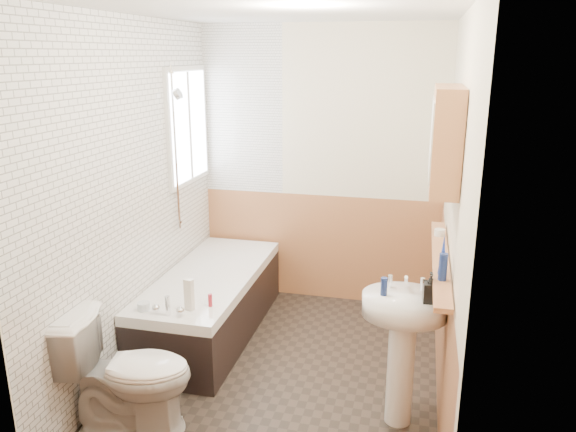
# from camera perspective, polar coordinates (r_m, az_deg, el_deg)

# --- Properties ---
(floor) EXTENTS (2.80, 2.80, 0.00)m
(floor) POSITION_cam_1_polar(r_m,az_deg,el_deg) (4.26, -0.49, -15.61)
(floor) COLOR black
(floor) RESTS_ON ground
(ceiling) EXTENTS (2.80, 2.80, 0.00)m
(ceiling) POSITION_cam_1_polar(r_m,az_deg,el_deg) (3.63, -0.59, 20.25)
(ceiling) COLOR white
(ceiling) RESTS_ON ground
(wall_back) EXTENTS (2.20, 0.02, 2.50)m
(wall_back) POSITION_cam_1_polar(r_m,az_deg,el_deg) (5.10, 3.33, 4.91)
(wall_back) COLOR #EDE3C4
(wall_back) RESTS_ON ground
(wall_front) EXTENTS (2.20, 0.02, 2.50)m
(wall_front) POSITION_cam_1_polar(r_m,az_deg,el_deg) (2.48, -8.52, -7.53)
(wall_front) COLOR #EDE3C4
(wall_front) RESTS_ON ground
(wall_left) EXTENTS (0.02, 2.80, 2.50)m
(wall_left) POSITION_cam_1_polar(r_m,az_deg,el_deg) (4.16, -15.56, 1.76)
(wall_left) COLOR #EDE3C4
(wall_left) RESTS_ON ground
(wall_right) EXTENTS (0.02, 2.80, 2.50)m
(wall_right) POSITION_cam_1_polar(r_m,az_deg,el_deg) (3.66, 16.60, -0.26)
(wall_right) COLOR #EDE3C4
(wall_right) RESTS_ON ground
(wainscot_right) EXTENTS (0.01, 2.80, 1.00)m
(wainscot_right) POSITION_cam_1_polar(r_m,az_deg,el_deg) (3.92, 15.39, -10.81)
(wainscot_right) COLOR #B8784B
(wainscot_right) RESTS_ON wall_right
(wainscot_back) EXTENTS (2.20, 0.01, 1.00)m
(wainscot_back) POSITION_cam_1_polar(r_m,az_deg,el_deg) (5.27, 3.15, -3.15)
(wainscot_back) COLOR #B8784B
(wainscot_back) RESTS_ON wall_back
(tile_cladding_left) EXTENTS (0.01, 2.80, 2.50)m
(tile_cladding_left) POSITION_cam_1_polar(r_m,az_deg,el_deg) (4.15, -15.29, 1.75)
(tile_cladding_left) COLOR white
(tile_cladding_left) RESTS_ON wall_left
(tile_return_back) EXTENTS (0.75, 0.01, 1.50)m
(tile_return_back) POSITION_cam_1_polar(r_m,az_deg,el_deg) (5.18, -4.69, 10.66)
(tile_return_back) COLOR white
(tile_return_back) RESTS_ON wall_back
(window) EXTENTS (0.03, 0.79, 0.99)m
(window) POSITION_cam_1_polar(r_m,az_deg,el_deg) (4.90, -10.06, 8.98)
(window) COLOR white
(window) RESTS_ON wall_left
(bathtub) EXTENTS (0.70, 1.75, 0.67)m
(bathtub) POSITION_cam_1_polar(r_m,az_deg,el_deg) (4.72, -7.84, -8.64)
(bathtub) COLOR black
(bathtub) RESTS_ON floor
(shower_riser) EXTENTS (0.11, 0.09, 1.32)m
(shower_riser) POSITION_cam_1_polar(r_m,az_deg,el_deg) (4.61, -11.35, 7.90)
(shower_riser) COLOR silver
(shower_riser) RESTS_ON wall_left
(toilet) EXTENTS (0.84, 0.57, 0.76)m
(toilet) POSITION_cam_1_polar(r_m,az_deg,el_deg) (3.66, -15.91, -15.11)
(toilet) COLOR white
(toilet) RESTS_ON floor
(sink) EXTENTS (0.50, 0.41, 0.98)m
(sink) POSITION_cam_1_polar(r_m,az_deg,el_deg) (3.54, 11.57, -11.54)
(sink) COLOR white
(sink) RESTS_ON floor
(pine_shelf) EXTENTS (0.10, 1.56, 0.03)m
(pine_shelf) POSITION_cam_1_polar(r_m,az_deg,el_deg) (3.70, 15.22, -4.22)
(pine_shelf) COLOR #B8784B
(pine_shelf) RESTS_ON wall_right
(medicine_cabinet) EXTENTS (0.17, 0.66, 0.60)m
(medicine_cabinet) POSITION_cam_1_polar(r_m,az_deg,el_deg) (3.43, 15.73, 7.57)
(medicine_cabinet) COLOR #B8784B
(medicine_cabinet) RESTS_ON wall_right
(foam_can) EXTENTS (0.05, 0.05, 0.16)m
(foam_can) POSITION_cam_1_polar(r_m,az_deg,el_deg) (3.29, 15.47, -5.01)
(foam_can) COLOR navy
(foam_can) RESTS_ON pine_shelf
(green_bottle) EXTENTS (0.06, 0.06, 0.24)m
(green_bottle) POSITION_cam_1_polar(r_m,az_deg,el_deg) (3.37, 15.48, -3.75)
(green_bottle) COLOR #19339E
(green_bottle) RESTS_ON pine_shelf
(black_jar) EXTENTS (0.08, 0.08, 0.05)m
(black_jar) POSITION_cam_1_polar(r_m,az_deg,el_deg) (4.10, 15.14, -1.63)
(black_jar) COLOR silver
(black_jar) RESTS_ON pine_shelf
(soap_bottle) EXTENTS (0.10, 0.19, 0.08)m
(soap_bottle) POSITION_cam_1_polar(r_m,az_deg,el_deg) (3.35, 14.22, -7.82)
(soap_bottle) COLOR black
(soap_bottle) RESTS_ON sink
(clear_bottle) EXTENTS (0.05, 0.05, 0.11)m
(clear_bottle) POSITION_cam_1_polar(r_m,az_deg,el_deg) (3.39, 9.72, -7.07)
(clear_bottle) COLOR navy
(clear_bottle) RESTS_ON sink
(blue_gel) EXTENTS (0.07, 0.05, 0.23)m
(blue_gel) POSITION_cam_1_polar(r_m,az_deg,el_deg) (3.97, -10.02, -7.87)
(blue_gel) COLOR silver
(blue_gel) RESTS_ON bathtub
(cream_jar) EXTENTS (0.11, 0.11, 0.06)m
(cream_jar) POSITION_cam_1_polar(r_m,az_deg,el_deg) (4.07, -14.44, -8.87)
(cream_jar) COLOR silver
(cream_jar) RESTS_ON bathtub
(orange_bottle) EXTENTS (0.04, 0.04, 0.09)m
(orange_bottle) POSITION_cam_1_polar(r_m,az_deg,el_deg) (4.03, -7.91, -8.47)
(orange_bottle) COLOR maroon
(orange_bottle) RESTS_ON bathtub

